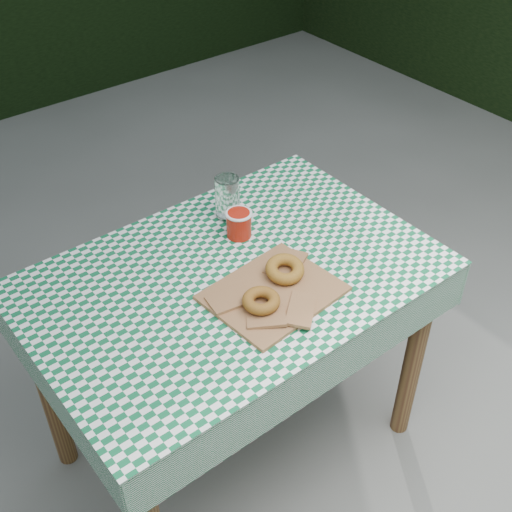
{
  "coord_description": "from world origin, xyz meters",
  "views": [
    {
      "loc": [
        -0.65,
        -1.03,
        1.91
      ],
      "look_at": [
        0.2,
        0.06,
        0.79
      ],
      "focal_mm": 46.08,
      "sensor_mm": 36.0,
      "label": 1
    }
  ],
  "objects": [
    {
      "name": "bagel_front",
      "position": [
        0.1,
        -0.09,
        0.79
      ],
      "size": [
        0.12,
        0.12,
        0.03
      ],
      "primitive_type": "torus",
      "rotation": [
        0.0,
        0.0,
        0.22
      ],
      "color": "brown",
      "rests_on": "paper_bag"
    },
    {
      "name": "ground",
      "position": [
        0.0,
        0.0,
        0.0
      ],
      "size": [
        60.0,
        60.0,
        0.0
      ],
      "primitive_type": "plane",
      "color": "#575752",
      "rests_on": "ground"
    },
    {
      "name": "bagel_back",
      "position": [
        0.22,
        -0.04,
        0.79
      ],
      "size": [
        0.13,
        0.13,
        0.03
      ],
      "primitive_type": "torus",
      "rotation": [
        0.0,
        0.0,
        -0.37
      ],
      "color": "#9E7120",
      "rests_on": "paper_bag"
    },
    {
      "name": "tablecloth",
      "position": [
        0.12,
        0.07,
        0.75
      ],
      "size": [
        1.11,
        0.75,
        0.01
      ],
      "primitive_type": "cube",
      "rotation": [
        0.0,
        0.0,
        0.01
      ],
      "color": "#0E5B33",
      "rests_on": "table"
    },
    {
      "name": "paper_bag",
      "position": [
        0.16,
        -0.07,
        0.76
      ],
      "size": [
        0.35,
        0.29,
        0.02
      ],
      "primitive_type": "cube",
      "rotation": [
        0.0,
        0.0,
        0.1
      ],
      "color": "#9B7343",
      "rests_on": "tablecloth"
    },
    {
      "name": "coffee_mug",
      "position": [
        0.24,
        0.19,
        0.8
      ],
      "size": [
        0.19,
        0.19,
        0.08
      ],
      "primitive_type": null,
      "rotation": [
        0.0,
        0.0,
        0.37
      ],
      "color": "#A4190A",
      "rests_on": "tablecloth"
    },
    {
      "name": "drinking_glass",
      "position": [
        0.27,
        0.29,
        0.82
      ],
      "size": [
        0.09,
        0.09,
        0.13
      ],
      "primitive_type": "cylinder",
      "rotation": [
        0.0,
        0.0,
        -0.26
      ],
      "color": "white",
      "rests_on": "tablecloth"
    },
    {
      "name": "table",
      "position": [
        0.12,
        0.07,
        0.38
      ],
      "size": [
        1.09,
        0.73,
        0.75
      ],
      "primitive_type": "cube",
      "rotation": [
        0.0,
        0.0,
        0.01
      ],
      "color": "brown",
      "rests_on": "ground"
    }
  ]
}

